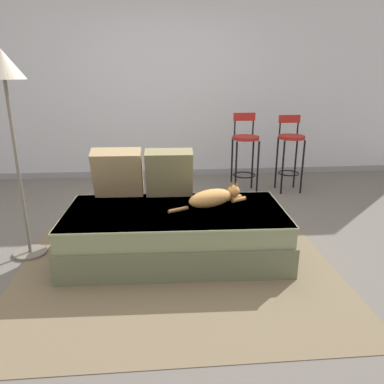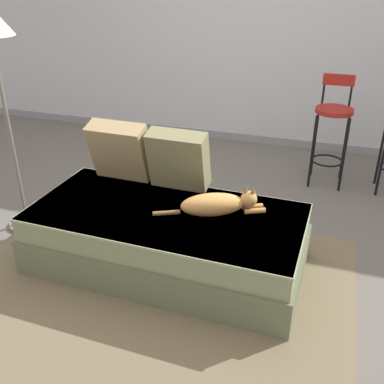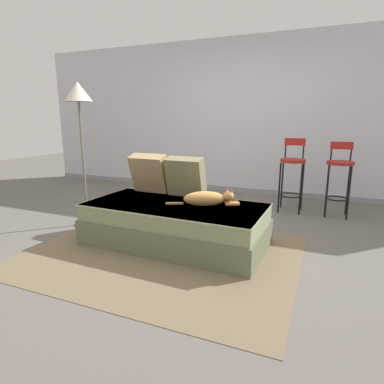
{
  "view_description": "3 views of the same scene",
  "coord_description": "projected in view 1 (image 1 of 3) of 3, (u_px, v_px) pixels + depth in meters",
  "views": [
    {
      "loc": [
        -0.11,
        -3.33,
        1.54
      ],
      "look_at": [
        0.15,
        -0.3,
        0.55
      ],
      "focal_mm": 35.0,
      "sensor_mm": 36.0,
      "label": 1
    },
    {
      "loc": [
        0.98,
        -2.83,
        1.9
      ],
      "look_at": [
        0.15,
        -0.3,
        0.55
      ],
      "focal_mm": 42.0,
      "sensor_mm": 36.0,
      "label": 2
    },
    {
      "loc": [
        1.39,
        -3.27,
        1.29
      ],
      "look_at": [
        0.15,
        -0.3,
        0.55
      ],
      "focal_mm": 30.0,
      "sensor_mm": 36.0,
      "label": 3
    }
  ],
  "objects": [
    {
      "name": "couch",
      "position": [
        176.0,
        233.0,
        3.2
      ],
      "size": [
        1.88,
        0.96,
        0.43
      ],
      "color": "#636B50",
      "rests_on": "ground"
    },
    {
      "name": "wall_baseboard_trim",
      "position": [
        168.0,
        173.0,
        5.71
      ],
      "size": [
        8.0,
        0.02,
        0.09
      ],
      "primitive_type": "cube",
      "color": "gray",
      "rests_on": "ground"
    },
    {
      "name": "bar_stool_by_doorway",
      "position": [
        290.0,
        146.0,
        4.85
      ],
      "size": [
        0.34,
        0.34,
        0.98
      ],
      "color": "black",
      "rests_on": "ground"
    },
    {
      "name": "ground_plane",
      "position": [
        174.0,
        236.0,
        3.64
      ],
      "size": [
        16.0,
        16.0,
        0.0
      ],
      "primitive_type": "plane",
      "color": "#66605B",
      "rests_on": "ground"
    },
    {
      "name": "area_rug",
      "position": [
        178.0,
        273.0,
        2.98
      ],
      "size": [
        2.55,
        2.01,
        0.01
      ],
      "primitive_type": "cube",
      "color": "#75664C",
      "rests_on": "ground"
    },
    {
      "name": "throw_pillow_middle",
      "position": [
        169.0,
        173.0,
        3.4
      ],
      "size": [
        0.43,
        0.26,
        0.45
      ],
      "color": "#847F56",
      "rests_on": "couch"
    },
    {
      "name": "bar_stool_near_window",
      "position": [
        245.0,
        148.0,
        4.8
      ],
      "size": [
        0.34,
        0.34,
        1.02
      ],
      "color": "black",
      "rests_on": "ground"
    },
    {
      "name": "floor_lamp",
      "position": [
        5.0,
        85.0,
        2.84
      ],
      "size": [
        0.32,
        0.32,
        1.69
      ],
      "color": "slate",
      "rests_on": "ground"
    },
    {
      "name": "throw_pillow_corner",
      "position": [
        118.0,
        173.0,
        3.37
      ],
      "size": [
        0.44,
        0.29,
        0.46
      ],
      "color": "tan",
      "rests_on": "couch"
    },
    {
      "name": "wall_back_panel",
      "position": [
        166.0,
        87.0,
        5.37
      ],
      "size": [
        8.0,
        0.1,
        2.6
      ],
      "primitive_type": "cube",
      "color": "silver",
      "rests_on": "ground"
    },
    {
      "name": "cat",
      "position": [
        214.0,
        198.0,
        3.2
      ],
      "size": [
        0.7,
        0.37,
        0.19
      ],
      "color": "tan",
      "rests_on": "couch"
    }
  ]
}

